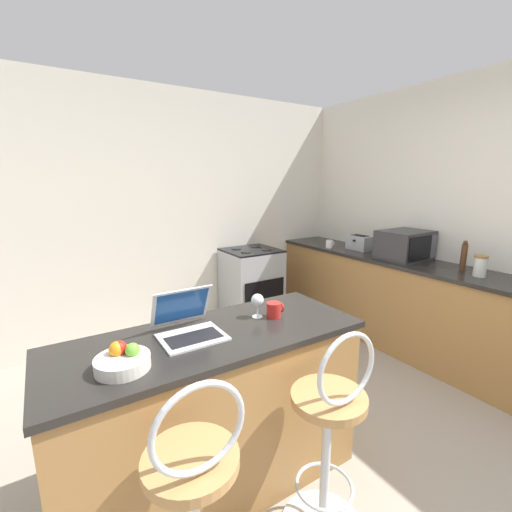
{
  "coord_description": "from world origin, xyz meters",
  "views": [
    {
      "loc": [
        -1.27,
        -0.89,
        1.66
      ],
      "look_at": [
        0.34,
        1.66,
        1.0
      ],
      "focal_mm": 24.0,
      "sensor_mm": 36.0,
      "label": 1
    }
  ],
  "objects_px": {
    "bar_stool_far": "(329,441)",
    "wine_glass_tall": "(257,301)",
    "laptop": "(188,323)",
    "mug_white": "(329,244)",
    "toaster": "(360,243)",
    "mug_red": "(274,310)",
    "fruit_bowl": "(122,360)",
    "storage_jar": "(480,266)",
    "pepper_mill": "(464,256)",
    "stove_range": "(251,287)",
    "microwave": "(405,245)"
  },
  "relations": [
    {
      "from": "bar_stool_far",
      "to": "storage_jar",
      "type": "distance_m",
      "value": 2.07
    },
    {
      "from": "storage_jar",
      "to": "wine_glass_tall",
      "type": "distance_m",
      "value": 2.01
    },
    {
      "from": "wine_glass_tall",
      "to": "mug_red",
      "type": "relative_size",
      "value": 1.39
    },
    {
      "from": "mug_white",
      "to": "storage_jar",
      "type": "xyz_separation_m",
      "value": [
        0.17,
        -1.55,
        0.04
      ]
    },
    {
      "from": "pepper_mill",
      "to": "fruit_bowl",
      "type": "height_order",
      "value": "pepper_mill"
    },
    {
      "from": "toaster",
      "to": "fruit_bowl",
      "type": "relative_size",
      "value": 1.21
    },
    {
      "from": "storage_jar",
      "to": "fruit_bowl",
      "type": "height_order",
      "value": "storage_jar"
    },
    {
      "from": "pepper_mill",
      "to": "fruit_bowl",
      "type": "xyz_separation_m",
      "value": [
        -2.84,
        -0.1,
        -0.09
      ]
    },
    {
      "from": "toaster",
      "to": "bar_stool_far",
      "type": "bearing_deg",
      "value": -141.0
    },
    {
      "from": "microwave",
      "to": "stove_range",
      "type": "bearing_deg",
      "value": 129.8
    },
    {
      "from": "laptop",
      "to": "wine_glass_tall",
      "type": "relative_size",
      "value": 2.28
    },
    {
      "from": "laptop",
      "to": "toaster",
      "type": "height_order",
      "value": "laptop"
    },
    {
      "from": "laptop",
      "to": "toaster",
      "type": "bearing_deg",
      "value": 23.07
    },
    {
      "from": "microwave",
      "to": "mug_white",
      "type": "distance_m",
      "value": 0.86
    },
    {
      "from": "mug_white",
      "to": "mug_red",
      "type": "xyz_separation_m",
      "value": [
        -1.75,
        -1.36,
        -0.0
      ]
    },
    {
      "from": "fruit_bowl",
      "to": "storage_jar",
      "type": "bearing_deg",
      "value": -1.6
    },
    {
      "from": "laptop",
      "to": "wine_glass_tall",
      "type": "height_order",
      "value": "laptop"
    },
    {
      "from": "toaster",
      "to": "fruit_bowl",
      "type": "height_order",
      "value": "toaster"
    },
    {
      "from": "mug_white",
      "to": "mug_red",
      "type": "bearing_deg",
      "value": -142.15
    },
    {
      "from": "stove_range",
      "to": "wine_glass_tall",
      "type": "xyz_separation_m",
      "value": [
        -1.01,
        -1.71,
        0.55
      ]
    },
    {
      "from": "toaster",
      "to": "mug_red",
      "type": "relative_size",
      "value": 2.71
    },
    {
      "from": "laptop",
      "to": "storage_jar",
      "type": "xyz_separation_m",
      "value": [
        2.41,
        -0.25,
        0.03
      ]
    },
    {
      "from": "pepper_mill",
      "to": "mug_red",
      "type": "distance_m",
      "value": 1.99
    },
    {
      "from": "laptop",
      "to": "microwave",
      "type": "bearing_deg",
      "value": 10.98
    },
    {
      "from": "stove_range",
      "to": "mug_white",
      "type": "height_order",
      "value": "mug_white"
    },
    {
      "from": "stove_range",
      "to": "mug_red",
      "type": "height_order",
      "value": "mug_red"
    },
    {
      "from": "wine_glass_tall",
      "to": "fruit_bowl",
      "type": "xyz_separation_m",
      "value": [
        -0.77,
        -0.16,
        -0.06
      ]
    },
    {
      "from": "mug_white",
      "to": "stove_range",
      "type": "bearing_deg",
      "value": 153.73
    },
    {
      "from": "microwave",
      "to": "toaster",
      "type": "distance_m",
      "value": 0.58
    },
    {
      "from": "fruit_bowl",
      "to": "laptop",
      "type": "bearing_deg",
      "value": 25.81
    },
    {
      "from": "toaster",
      "to": "wine_glass_tall",
      "type": "distance_m",
      "value": 2.3
    },
    {
      "from": "wine_glass_tall",
      "to": "mug_white",
      "type": "bearing_deg",
      "value": 35.61
    },
    {
      "from": "bar_stool_far",
      "to": "fruit_bowl",
      "type": "height_order",
      "value": "bar_stool_far"
    },
    {
      "from": "stove_range",
      "to": "storage_jar",
      "type": "xyz_separation_m",
      "value": [
        0.99,
        -1.96,
        0.54
      ]
    },
    {
      "from": "laptop",
      "to": "mug_white",
      "type": "xyz_separation_m",
      "value": [
        2.25,
        1.31,
        -0.01
      ]
    },
    {
      "from": "toaster",
      "to": "fruit_bowl",
      "type": "xyz_separation_m",
      "value": [
        -2.81,
        -1.22,
        -0.04
      ]
    },
    {
      "from": "stove_range",
      "to": "microwave",
      "type": "bearing_deg",
      "value": -50.2
    },
    {
      "from": "storage_jar",
      "to": "fruit_bowl",
      "type": "bearing_deg",
      "value": 178.4
    },
    {
      "from": "storage_jar",
      "to": "wine_glass_tall",
      "type": "height_order",
      "value": "storage_jar"
    },
    {
      "from": "bar_stool_far",
      "to": "microwave",
      "type": "xyz_separation_m",
      "value": [
        2.03,
        1.08,
        0.53
      ]
    },
    {
      "from": "microwave",
      "to": "stove_range",
      "type": "height_order",
      "value": "microwave"
    },
    {
      "from": "bar_stool_far",
      "to": "wine_glass_tall",
      "type": "xyz_separation_m",
      "value": [
        -0.01,
        0.6,
        0.49
      ]
    },
    {
      "from": "toaster",
      "to": "stove_range",
      "type": "bearing_deg",
      "value": 147.41
    },
    {
      "from": "laptop",
      "to": "pepper_mill",
      "type": "bearing_deg",
      "value": -1.67
    },
    {
      "from": "laptop",
      "to": "wine_glass_tall",
      "type": "xyz_separation_m",
      "value": [
        0.42,
        -0.0,
        0.04
      ]
    },
    {
      "from": "mug_red",
      "to": "fruit_bowl",
      "type": "xyz_separation_m",
      "value": [
        -0.85,
        -0.12,
        -0.0
      ]
    },
    {
      "from": "storage_jar",
      "to": "laptop",
      "type": "bearing_deg",
      "value": 174.17
    },
    {
      "from": "laptop",
      "to": "mug_red",
      "type": "bearing_deg",
      "value": -5.91
    },
    {
      "from": "microwave",
      "to": "mug_red",
      "type": "bearing_deg",
      "value": -164.89
    },
    {
      "from": "mug_red",
      "to": "fruit_bowl",
      "type": "bearing_deg",
      "value": -172.12
    }
  ]
}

